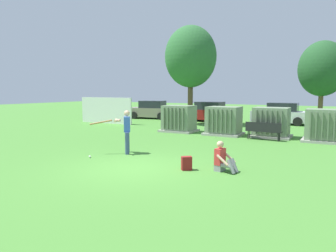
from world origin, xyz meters
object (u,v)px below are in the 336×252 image
(transformer_west, at_px, (179,119))
(transformer_east, at_px, (326,126))
(park_bench, at_px, (263,130))
(parked_car_leftmost, at_px, (151,110))
(transformer_mid_east, at_px, (271,123))
(sports_ball, at_px, (90,157))
(parked_car_right_of_center, at_px, (281,114))
(batter, at_px, (126,129))
(parked_car_left_of_center, at_px, (208,112))
(backpack, at_px, (186,163))
(transformer_mid_west, at_px, (224,121))
(seated_spectator, at_px, (223,160))

(transformer_west, bearing_deg, transformer_east, 0.34)
(park_bench, distance_m, parked_car_leftmost, 13.90)
(transformer_west, distance_m, transformer_mid_east, 5.44)
(sports_ball, relative_size, parked_car_right_of_center, 0.02)
(transformer_mid_east, relative_size, parked_car_right_of_center, 0.50)
(transformer_mid_east, relative_size, transformer_east, 1.00)
(batter, bearing_deg, transformer_east, 45.14)
(park_bench, distance_m, batter, 7.39)
(transformer_east, bearing_deg, transformer_west, -179.66)
(transformer_mid_east, relative_size, parked_car_left_of_center, 0.49)
(transformer_west, relative_size, batter, 1.21)
(backpack, height_order, parked_car_left_of_center, parked_car_left_of_center)
(transformer_mid_west, distance_m, parked_car_left_of_center, 7.83)
(backpack, bearing_deg, sports_ball, -178.01)
(sports_ball, height_order, parked_car_leftmost, parked_car_leftmost)
(transformer_mid_east, bearing_deg, backpack, -96.85)
(transformer_mid_east, height_order, parked_car_leftmost, same)
(park_bench, bearing_deg, transformer_east, 18.30)
(transformer_mid_west, relative_size, parked_car_left_of_center, 0.49)
(transformer_mid_west, bearing_deg, seated_spectator, -71.55)
(transformer_mid_east, distance_m, transformer_east, 2.66)
(transformer_mid_east, xyz_separation_m, parked_car_left_of_center, (-6.19, 6.56, -0.04))
(transformer_west, height_order, transformer_mid_west, same)
(parked_car_leftmost, distance_m, parked_car_left_of_center, 5.50)
(transformer_mid_west, height_order, transformer_mid_east, same)
(transformer_east, bearing_deg, transformer_mid_east, 173.50)
(sports_ball, bearing_deg, park_bench, 57.00)
(transformer_mid_east, distance_m, seated_spectator, 8.17)
(backpack, distance_m, parked_car_right_of_center, 15.81)
(sports_ball, bearing_deg, parked_car_leftmost, 113.73)
(transformer_mid_east, distance_m, sports_ball, 10.06)
(batter, height_order, parked_car_left_of_center, batter)
(transformer_west, height_order, parked_car_left_of_center, same)
(transformer_west, distance_m, park_bench, 5.35)
(transformer_west, distance_m, sports_ball, 8.39)
(batter, bearing_deg, sports_ball, -115.90)
(transformer_east, bearing_deg, seated_spectator, -108.31)
(sports_ball, bearing_deg, transformer_mid_west, 73.61)
(sports_ball, relative_size, seated_spectator, 0.09)
(transformer_west, xyz_separation_m, park_bench, (5.28, -0.88, -0.25))
(park_bench, relative_size, parked_car_right_of_center, 0.43)
(park_bench, bearing_deg, transformer_mid_east, 82.84)
(parked_car_right_of_center, bearing_deg, transformer_mid_east, -85.26)
(transformer_mid_west, bearing_deg, park_bench, -19.58)
(sports_ball, distance_m, backpack, 3.98)
(backpack, xyz_separation_m, parked_car_right_of_center, (0.43, 15.80, 0.54))
(sports_ball, bearing_deg, transformer_mid_east, 60.09)
(batter, distance_m, backpack, 3.61)
(transformer_west, distance_m, seated_spectator, 9.55)
(transformer_west, distance_m, parked_car_leftmost, 9.29)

